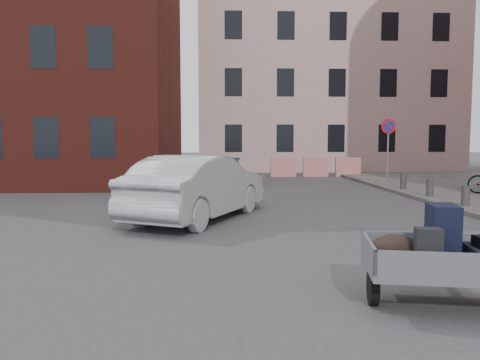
{
  "coord_description": "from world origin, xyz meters",
  "views": [
    {
      "loc": [
        -0.74,
        -9.11,
        1.95
      ],
      "look_at": [
        -0.34,
        0.61,
        1.1
      ],
      "focal_mm": 35.0,
      "sensor_mm": 36.0,
      "label": 1
    }
  ],
  "objects": [
    {
      "name": "building_brick",
      "position": [
        -9.0,
        13.0,
        7.0
      ],
      "size": [
        12.0,
        10.0,
        14.0
      ],
      "primitive_type": "cube",
      "color": "#591E16",
      "rests_on": "ground"
    },
    {
      "name": "dumpster",
      "position": [
        -1.5,
        9.96,
        0.6
      ],
      "size": [
        3.11,
        2.11,
        1.19
      ],
      "rotation": [
        0.0,
        0.0,
        -0.24
      ],
      "color": "#205298",
      "rests_on": "ground"
    },
    {
      "name": "ground",
      "position": [
        0.0,
        0.0,
        0.0
      ],
      "size": [
        120.0,
        120.0,
        0.0
      ],
      "primitive_type": "plane",
      "color": "#38383A",
      "rests_on": "ground"
    },
    {
      "name": "building_pink",
      "position": [
        6.0,
        22.0,
        7.0
      ],
      "size": [
        16.0,
        8.0,
        14.0
      ],
      "primitive_type": "cube",
      "color": "tan",
      "rests_on": "ground"
    },
    {
      "name": "bollards",
      "position": [
        6.0,
        3.4,
        0.4
      ],
      "size": [
        0.22,
        9.02,
        0.55
      ],
      "color": "#3A3A3D",
      "rests_on": "sidewalk"
    },
    {
      "name": "silver_car",
      "position": [
        -1.27,
        2.21,
        0.79
      ],
      "size": [
        3.52,
        5.03,
        1.57
      ],
      "primitive_type": "imported",
      "rotation": [
        0.0,
        0.0,
        2.71
      ],
      "color": "#9D9FA4",
      "rests_on": "ground"
    },
    {
      "name": "no_parking_sign",
      "position": [
        6.0,
        9.48,
        2.01
      ],
      "size": [
        0.6,
        0.09,
        2.65
      ],
      "color": "gray",
      "rests_on": "sidewalk"
    },
    {
      "name": "barriers",
      "position": [
        4.2,
        15.0,
        0.5
      ],
      "size": [
        4.7,
        0.18,
        1.0
      ],
      "color": "red",
      "rests_on": "ground"
    },
    {
      "name": "trailer",
      "position": [
        1.75,
        -3.93,
        0.61
      ],
      "size": [
        1.77,
        1.92,
        1.2
      ],
      "rotation": [
        0.0,
        0.0,
        -0.18
      ],
      "color": "black",
      "rests_on": "ground"
    }
  ]
}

